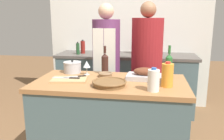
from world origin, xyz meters
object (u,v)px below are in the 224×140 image
(knife_paring, at_px, (76,76))
(condiment_bottle_short, at_px, (102,49))
(wine_bottle_green, at_px, (105,63))
(milk_jug, at_px, (154,80))
(stand_mixer, at_px, (140,46))
(wine_glass_left, at_px, (87,65))
(condiment_bottle_tall, at_px, (78,49))
(person_cook_aproned, at_px, (106,63))
(roasting_pan, at_px, (145,75))
(juice_jug, at_px, (167,75))
(stock_pot, at_px, (72,67))
(person_cook_guest, at_px, (147,63))
(wine_bottle_dark, at_px, (169,65))
(mixing_bowl, at_px, (105,74))
(cutting_board, at_px, (69,80))
(wicker_basket, at_px, (109,83))
(condiment_bottle_extra, at_px, (83,47))
(knife_chef, at_px, (67,78))

(knife_paring, relative_size, condiment_bottle_short, 1.48)
(wine_bottle_green, relative_size, knife_paring, 1.44)
(milk_jug, xyz_separation_m, stand_mixer, (-0.19, 1.77, 0.05))
(wine_glass_left, distance_m, condiment_bottle_tall, 1.20)
(condiment_bottle_tall, height_order, person_cook_aproned, person_cook_aproned)
(milk_jug, height_order, knife_paring, milk_jug)
(roasting_pan, bearing_deg, juice_jug, -47.81)
(juice_jug, height_order, wine_bottle_green, wine_bottle_green)
(stock_pot, bearing_deg, wine_glass_left, -20.57)
(wine_bottle_green, height_order, person_cook_guest, person_cook_guest)
(wine_bottle_dark, relative_size, stand_mixer, 1.10)
(milk_jug, height_order, person_cook_guest, person_cook_guest)
(mixing_bowl, relative_size, condiment_bottle_short, 1.03)
(roasting_pan, xyz_separation_m, cutting_board, (-0.70, -0.15, -0.03))
(wicker_basket, xyz_separation_m, juice_jug, (0.49, 0.06, 0.08))
(mixing_bowl, distance_m, person_cook_aproned, 0.58)
(condiment_bottle_extra, bearing_deg, milk_jug, -57.68)
(wine_glass_left, distance_m, condiment_bottle_short, 1.36)
(person_cook_aproned, bearing_deg, wicker_basket, -79.34)
(condiment_bottle_extra, bearing_deg, stand_mixer, 7.00)
(person_cook_guest, bearing_deg, knife_chef, -122.15)
(knife_chef, relative_size, condiment_bottle_short, 1.89)
(stock_pot, relative_size, condiment_bottle_tall, 1.00)
(cutting_board, bearing_deg, condiment_bottle_tall, 103.68)
(knife_paring, distance_m, stand_mixer, 1.60)
(mixing_bowl, distance_m, person_cook_guest, 0.75)
(cutting_board, xyz_separation_m, wine_bottle_dark, (0.92, 0.28, 0.11))
(juice_jug, relative_size, condiment_bottle_tall, 1.17)
(wicker_basket, xyz_separation_m, wine_glass_left, (-0.29, 0.36, 0.08))
(knife_paring, xyz_separation_m, condiment_bottle_short, (-0.06, 1.53, 0.06))
(stock_pot, relative_size, person_cook_aproned, 0.12)
(condiment_bottle_extra, bearing_deg, mixing_bowl, -65.16)
(cutting_board, relative_size, knife_chef, 1.34)
(mixing_bowl, xyz_separation_m, knife_paring, (-0.27, -0.11, -0.00))
(wicker_basket, height_order, condiment_bottle_extra, condiment_bottle_extra)
(juice_jug, bearing_deg, wicker_basket, -173.28)
(stand_mixer, bearing_deg, person_cook_guest, -81.14)
(roasting_pan, bearing_deg, mixing_bowl, 174.79)
(roasting_pan, distance_m, wicker_basket, 0.40)
(cutting_board, relative_size, condiment_bottle_short, 2.54)
(juice_jug, relative_size, person_cook_aproned, 0.14)
(condiment_bottle_tall, bearing_deg, knife_paring, -73.85)
(wine_glass_left, relative_size, knife_chef, 0.55)
(wine_bottle_green, distance_m, knife_chef, 0.43)
(stock_pot, bearing_deg, wine_bottle_green, -0.23)
(roasting_pan, bearing_deg, condiment_bottle_extra, 126.73)
(condiment_bottle_tall, distance_m, person_cook_aproned, 0.82)
(knife_chef, relative_size, condiment_bottle_tall, 1.40)
(mixing_bowl, bearing_deg, knife_paring, -156.85)
(stock_pot, distance_m, juice_jug, 1.02)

